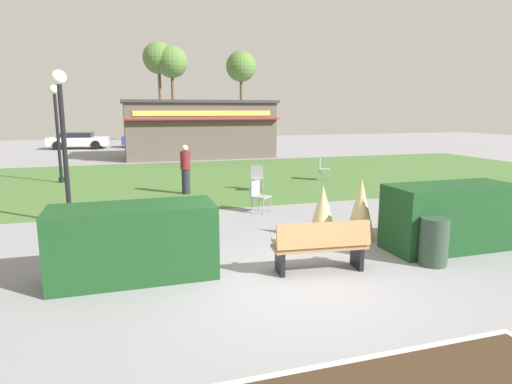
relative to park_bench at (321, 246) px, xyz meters
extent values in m
plane|color=gray|center=(-0.59, -0.35, -0.48)|extent=(80.00, 80.00, 0.00)
cube|color=#446B33|center=(-0.59, 11.42, -0.48)|extent=(36.00, 12.00, 0.01)
cube|color=#9E7547|center=(0.01, 0.07, -0.03)|extent=(1.74, 0.65, 0.06)
cube|color=#9E7547|center=(-0.02, -0.15, 0.25)|extent=(1.70, 0.30, 0.44)
cube|color=black|center=(-0.72, 0.14, -0.26)|extent=(0.12, 0.45, 0.45)
cube|color=black|center=(0.73, -0.01, -0.26)|extent=(0.12, 0.45, 0.45)
cube|color=#9E7547|center=(-0.80, 0.15, 0.09)|extent=(0.10, 0.44, 0.06)
cube|color=#9E7547|center=(0.81, -0.02, 0.09)|extent=(0.10, 0.44, 0.06)
cube|color=#19421E|center=(-3.17, 0.71, 0.15)|extent=(2.75, 1.10, 1.27)
cube|color=#19421E|center=(3.14, 0.44, 0.20)|extent=(2.69, 1.10, 1.35)
cone|color=#D1BC7F|center=(1.82, 1.73, 0.19)|extent=(0.67, 0.67, 1.34)
cone|color=#D1BC7F|center=(0.96, 1.91, 0.12)|extent=(0.68, 0.68, 1.21)
cone|color=#D1BC7F|center=(1.71, 1.46, 0.01)|extent=(0.59, 0.59, 0.97)
cylinder|color=black|center=(-4.63, 5.00, -0.38)|extent=(0.22, 0.22, 0.20)
cylinder|color=black|center=(-4.63, 5.00, 1.25)|extent=(0.12, 0.12, 3.47)
sphere|color=white|center=(-4.63, 5.00, 3.15)|extent=(0.36, 0.36, 0.36)
cylinder|color=black|center=(-5.62, 11.99, -0.38)|extent=(0.22, 0.22, 0.20)
cylinder|color=black|center=(-5.62, 11.99, 1.25)|extent=(0.12, 0.12, 3.47)
sphere|color=white|center=(-5.62, 11.99, 3.15)|extent=(0.36, 0.36, 0.36)
cylinder|color=#2D4233|center=(2.17, -0.29, -0.03)|extent=(0.52, 0.52, 0.90)
cube|color=#594C47|center=(1.33, 20.16, 1.14)|extent=(8.70, 4.43, 3.25)
cube|color=#333338|center=(1.33, 20.16, 2.85)|extent=(9.00, 4.73, 0.16)
cube|color=maroon|center=(1.33, 17.76, 1.86)|extent=(8.80, 0.36, 0.08)
cube|color=#D8CC4C|center=(1.33, 17.92, 2.18)|extent=(7.83, 0.04, 0.28)
cube|color=gray|center=(4.66, 9.38, -0.03)|extent=(0.60, 0.60, 0.04)
cube|color=gray|center=(4.49, 9.48, 0.19)|extent=(0.26, 0.40, 0.44)
cylinder|color=gray|center=(4.73, 9.12, -0.26)|extent=(0.03, 0.03, 0.45)
cylinder|color=gray|center=(4.92, 9.44, -0.26)|extent=(0.03, 0.03, 0.45)
cylinder|color=gray|center=(4.40, 9.31, -0.26)|extent=(0.03, 0.03, 0.45)
cylinder|color=gray|center=(4.60, 9.64, -0.26)|extent=(0.03, 0.03, 0.45)
cube|color=gray|center=(0.41, 4.70, -0.03)|extent=(0.62, 0.62, 0.04)
cube|color=gray|center=(0.28, 4.85, 0.19)|extent=(0.36, 0.31, 0.44)
cylinder|color=gray|center=(0.38, 4.43, -0.26)|extent=(0.03, 0.03, 0.45)
cylinder|color=gray|center=(0.68, 4.68, -0.26)|extent=(0.03, 0.03, 0.45)
cylinder|color=gray|center=(0.14, 4.72, -0.26)|extent=(0.03, 0.03, 0.45)
cylinder|color=gray|center=(0.43, 4.97, -0.26)|extent=(0.03, 0.03, 0.45)
cube|color=gray|center=(1.31, 7.91, -0.03)|extent=(0.54, 0.54, 0.04)
cube|color=gray|center=(1.36, 8.10, 0.19)|extent=(0.44, 0.15, 0.44)
cylinder|color=gray|center=(1.07, 7.78, -0.26)|extent=(0.03, 0.03, 0.45)
cylinder|color=gray|center=(1.44, 7.68, -0.26)|extent=(0.03, 0.03, 0.45)
cylinder|color=gray|center=(1.17, 8.14, -0.26)|extent=(0.03, 0.03, 0.45)
cylinder|color=gray|center=(1.54, 8.05, -0.26)|extent=(0.03, 0.03, 0.45)
cylinder|color=#23232D|center=(-1.21, 8.10, -0.06)|extent=(0.28, 0.28, 0.85)
cylinder|color=maroon|center=(-1.21, 8.10, 0.68)|extent=(0.34, 0.34, 0.62)
sphere|color=beige|center=(-1.21, 8.10, 1.10)|extent=(0.22, 0.22, 0.22)
cube|color=silver|center=(-6.24, 28.28, 0.07)|extent=(4.35, 2.19, 0.60)
cube|color=black|center=(-6.38, 28.29, 0.50)|extent=(2.45, 1.79, 0.44)
cylinder|color=black|center=(-4.85, 29.07, -0.16)|extent=(0.66, 0.28, 0.64)
cylinder|color=black|center=(-5.03, 27.24, -0.16)|extent=(0.66, 0.28, 0.64)
cylinder|color=black|center=(-7.44, 29.32, -0.16)|extent=(0.66, 0.28, 0.64)
cylinder|color=black|center=(-7.62, 27.48, -0.16)|extent=(0.66, 0.28, 0.64)
cube|color=navy|center=(-1.07, 28.28, 0.07)|extent=(4.26, 1.94, 0.60)
cube|color=black|center=(-1.22, 28.28, 0.50)|extent=(2.36, 1.66, 0.44)
cylinder|color=black|center=(0.26, 29.15, -0.16)|extent=(0.65, 0.24, 0.64)
cylinder|color=black|center=(0.20, 27.32, -0.16)|extent=(0.65, 0.24, 0.64)
cylinder|color=black|center=(-2.34, 29.24, -0.16)|extent=(0.65, 0.24, 0.64)
cylinder|color=black|center=(-2.40, 27.40, -0.16)|extent=(0.65, 0.24, 0.64)
cylinder|color=brown|center=(1.48, 33.73, 2.49)|extent=(0.28, 0.28, 5.94)
sphere|color=#4C7233|center=(1.48, 33.73, 6.56)|extent=(2.80, 2.80, 2.80)
cylinder|color=brown|center=(0.39, 34.18, 2.66)|extent=(0.28, 0.28, 6.29)
sphere|color=#4C7233|center=(0.39, 34.18, 6.91)|extent=(2.80, 2.80, 2.80)
cylinder|color=brown|center=(7.80, 33.56, 2.37)|extent=(0.28, 0.28, 5.71)
sphere|color=#4C7233|center=(7.80, 33.56, 6.33)|extent=(2.80, 2.80, 2.80)
camera|label=1|loc=(-3.31, -6.74, 2.38)|focal=30.59mm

